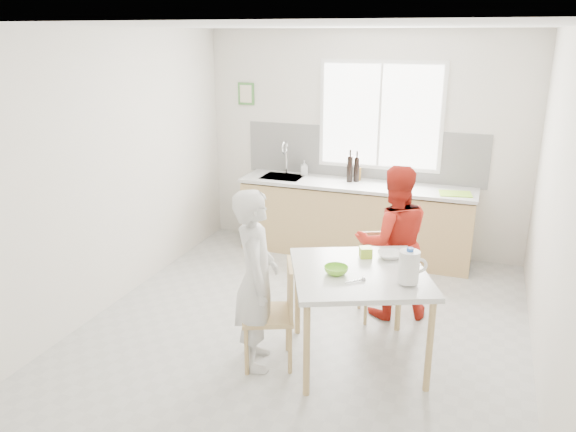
{
  "coord_description": "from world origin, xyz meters",
  "views": [
    {
      "loc": [
        1.45,
        -4.49,
        2.65
      ],
      "look_at": [
        -0.24,
        0.2,
        1.01
      ],
      "focal_mm": 35.0,
      "sensor_mm": 36.0,
      "label": 1
    }
  ],
  "objects_px": {
    "milk_jug": "(410,266)",
    "wine_bottle_a": "(350,169)",
    "chair_left": "(276,309)",
    "bowl_white": "(389,255)",
    "dining_table": "(359,280)",
    "chair_far": "(379,271)",
    "wine_bottle_b": "(357,169)",
    "person_red": "(393,242)",
    "bowl_green": "(336,270)",
    "person_white": "(256,280)"
  },
  "relations": [
    {
      "from": "chair_left",
      "to": "wine_bottle_a",
      "type": "relative_size",
      "value": 2.78
    },
    {
      "from": "person_red",
      "to": "bowl_green",
      "type": "bearing_deg",
      "value": 51.89
    },
    {
      "from": "bowl_white",
      "to": "chair_far",
      "type": "bearing_deg",
      "value": 107.98
    },
    {
      "from": "dining_table",
      "to": "wine_bottle_a",
      "type": "distance_m",
      "value": 2.48
    },
    {
      "from": "wine_bottle_a",
      "to": "milk_jug",
      "type": "bearing_deg",
      "value": -66.56
    },
    {
      "from": "chair_left",
      "to": "bowl_green",
      "type": "distance_m",
      "value": 0.6
    },
    {
      "from": "chair_left",
      "to": "milk_jug",
      "type": "bearing_deg",
      "value": 74.37
    },
    {
      "from": "person_red",
      "to": "milk_jug",
      "type": "distance_m",
      "value": 1.11
    },
    {
      "from": "wine_bottle_a",
      "to": "bowl_green",
      "type": "bearing_deg",
      "value": -78.42
    },
    {
      "from": "bowl_white",
      "to": "wine_bottle_a",
      "type": "xyz_separation_m",
      "value": [
        -0.85,
        2.02,
        0.24
      ]
    },
    {
      "from": "milk_jug",
      "to": "wine_bottle_a",
      "type": "relative_size",
      "value": 0.87
    },
    {
      "from": "milk_jug",
      "to": "bowl_white",
      "type": "bearing_deg",
      "value": 92.57
    },
    {
      "from": "wine_bottle_a",
      "to": "dining_table",
      "type": "bearing_deg",
      "value": -74.08
    },
    {
      "from": "chair_left",
      "to": "dining_table",
      "type": "bearing_deg",
      "value": 90.0
    },
    {
      "from": "bowl_white",
      "to": "wine_bottle_a",
      "type": "distance_m",
      "value": 2.2
    },
    {
      "from": "person_white",
      "to": "milk_jug",
      "type": "bearing_deg",
      "value": -103.63
    },
    {
      "from": "milk_jug",
      "to": "wine_bottle_a",
      "type": "distance_m",
      "value": 2.73
    },
    {
      "from": "chair_far",
      "to": "wine_bottle_a",
      "type": "relative_size",
      "value": 2.55
    },
    {
      "from": "chair_far",
      "to": "person_red",
      "type": "height_order",
      "value": "person_red"
    },
    {
      "from": "chair_far",
      "to": "wine_bottle_b",
      "type": "height_order",
      "value": "wine_bottle_b"
    },
    {
      "from": "person_white",
      "to": "wine_bottle_a",
      "type": "xyz_separation_m",
      "value": [
        0.1,
        2.69,
        0.32
      ]
    },
    {
      "from": "wine_bottle_b",
      "to": "bowl_white",
      "type": "bearing_deg",
      "value": -69.34
    },
    {
      "from": "dining_table",
      "to": "wine_bottle_a",
      "type": "xyz_separation_m",
      "value": [
        -0.67,
        2.37,
        0.35
      ]
    },
    {
      "from": "chair_left",
      "to": "milk_jug",
      "type": "height_order",
      "value": "milk_jug"
    },
    {
      "from": "wine_bottle_b",
      "to": "chair_far",
      "type": "bearing_deg",
      "value": -68.42
    },
    {
      "from": "bowl_white",
      "to": "dining_table",
      "type": "bearing_deg",
      "value": -117.13
    },
    {
      "from": "chair_far",
      "to": "dining_table",
      "type": "bearing_deg",
      "value": -113.32
    },
    {
      "from": "chair_left",
      "to": "bowl_green",
      "type": "height_order",
      "value": "chair_left"
    },
    {
      "from": "milk_jug",
      "to": "wine_bottle_a",
      "type": "xyz_separation_m",
      "value": [
        -1.08,
        2.5,
        0.11
      ]
    },
    {
      "from": "chair_left",
      "to": "bowl_white",
      "type": "xyz_separation_m",
      "value": [
        0.81,
        0.62,
        0.35
      ]
    },
    {
      "from": "chair_left",
      "to": "wine_bottle_a",
      "type": "distance_m",
      "value": 2.7
    },
    {
      "from": "milk_jug",
      "to": "wine_bottle_b",
      "type": "relative_size",
      "value": 0.93
    },
    {
      "from": "chair_left",
      "to": "wine_bottle_b",
      "type": "bearing_deg",
      "value": 156.32
    },
    {
      "from": "dining_table",
      "to": "milk_jug",
      "type": "bearing_deg",
      "value": -17.94
    },
    {
      "from": "bowl_green",
      "to": "milk_jug",
      "type": "height_order",
      "value": "milk_jug"
    },
    {
      "from": "bowl_white",
      "to": "milk_jug",
      "type": "height_order",
      "value": "milk_jug"
    },
    {
      "from": "bowl_green",
      "to": "person_white",
      "type": "bearing_deg",
      "value": -161.42
    },
    {
      "from": "chair_far",
      "to": "person_red",
      "type": "bearing_deg",
      "value": -5.9
    },
    {
      "from": "chair_left",
      "to": "wine_bottle_b",
      "type": "xyz_separation_m",
      "value": [
        0.03,
        2.68,
        0.58
      ]
    },
    {
      "from": "person_red",
      "to": "wine_bottle_a",
      "type": "bearing_deg",
      "value": -84.42
    },
    {
      "from": "chair_far",
      "to": "wine_bottle_b",
      "type": "xyz_separation_m",
      "value": [
        -0.6,
        1.53,
        0.62
      ]
    },
    {
      "from": "bowl_white",
      "to": "person_white",
      "type": "bearing_deg",
      "value": -144.54
    },
    {
      "from": "person_red",
      "to": "wine_bottle_b",
      "type": "distance_m",
      "value": 1.68
    },
    {
      "from": "bowl_green",
      "to": "wine_bottle_b",
      "type": "height_order",
      "value": "wine_bottle_b"
    },
    {
      "from": "chair_left",
      "to": "person_white",
      "type": "xyz_separation_m",
      "value": [
        -0.14,
        -0.06,
        0.27
      ]
    },
    {
      "from": "dining_table",
      "to": "bowl_white",
      "type": "bearing_deg",
      "value": 62.87
    },
    {
      "from": "bowl_green",
      "to": "bowl_white",
      "type": "height_order",
      "value": "bowl_green"
    },
    {
      "from": "chair_left",
      "to": "wine_bottle_b",
      "type": "relative_size",
      "value": 2.96
    },
    {
      "from": "chair_far",
      "to": "bowl_green",
      "type": "xyz_separation_m",
      "value": [
        -0.17,
        -1.01,
        0.4
      ]
    },
    {
      "from": "person_white",
      "to": "person_red",
      "type": "xyz_separation_m",
      "value": [
        0.89,
        1.25,
        -0.01
      ]
    }
  ]
}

